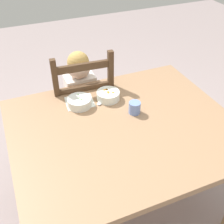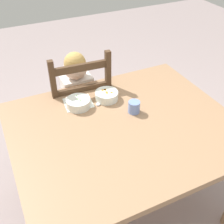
{
  "view_description": "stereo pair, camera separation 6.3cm",
  "coord_description": "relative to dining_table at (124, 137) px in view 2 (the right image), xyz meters",
  "views": [
    {
      "loc": [
        -0.54,
        -1.12,
        1.81
      ],
      "look_at": [
        -0.04,
        0.09,
        0.8
      ],
      "focal_mm": 44.7,
      "sensor_mm": 36.0,
      "label": 1
    },
    {
      "loc": [
        -0.6,
        -1.1,
        1.81
      ],
      "look_at": [
        -0.04,
        0.09,
        0.8
      ],
      "focal_mm": 44.7,
      "sensor_mm": 36.0,
      "label": 2
    }
  ],
  "objects": [
    {
      "name": "bowl_of_carrots",
      "position": [
        0.01,
        0.29,
        0.12
      ],
      "size": [
        0.15,
        0.15,
        0.06
      ],
      "color": "white",
      "rests_on": "dining_table"
    },
    {
      "name": "dining_table",
      "position": [
        0.0,
        0.0,
        0.0
      ],
      "size": [
        1.31,
        1.07,
        0.75
      ],
      "color": "#9F7855",
      "rests_on": "ground"
    },
    {
      "name": "ground_plane",
      "position": [
        0.0,
        0.0,
        -0.65
      ],
      "size": [
        8.0,
        8.0,
        0.0
      ],
      "primitive_type": "plane",
      "color": "gray"
    },
    {
      "name": "bowl_of_peas",
      "position": [
        -0.18,
        0.29,
        0.12
      ],
      "size": [
        0.15,
        0.15,
        0.06
      ],
      "color": "white",
      "rests_on": "dining_table"
    },
    {
      "name": "dining_chair",
      "position": [
        -0.09,
        0.58,
        -0.18
      ],
      "size": [
        0.45,
        0.45,
        1.01
      ],
      "color": "#4A321F",
      "rests_on": "ground"
    },
    {
      "name": "spoon",
      "position": [
        -0.05,
        0.27,
        0.1
      ],
      "size": [
        0.1,
        0.12,
        0.01
      ],
      "color": "silver",
      "rests_on": "dining_table"
    },
    {
      "name": "drinking_cup",
      "position": [
        0.11,
        0.09,
        0.13
      ],
      "size": [
        0.07,
        0.07,
        0.08
      ],
      "primitive_type": "cylinder",
      "color": "#708DD7",
      "rests_on": "dining_table"
    },
    {
      "name": "paper_napkin",
      "position": [
        -0.17,
        0.33,
        0.1
      ],
      "size": [
        0.19,
        0.18,
        0.0
      ],
      "primitive_type": "cube",
      "rotation": [
        0.0,
        0.0,
        -0.09
      ],
      "color": "white",
      "rests_on": "dining_table"
    },
    {
      "name": "child_figure",
      "position": [
        -0.08,
        0.58,
        -0.02
      ],
      "size": [
        0.32,
        0.31,
        0.96
      ],
      "color": "white",
      "rests_on": "ground"
    }
  ]
}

